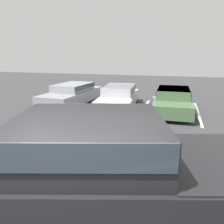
% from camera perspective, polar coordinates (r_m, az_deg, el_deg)
% --- Properties ---
extents(stall_stripe_a, '(0.12, 4.91, 0.01)m').
position_cam_1_polar(stall_stripe_a, '(13.83, -15.26, 2.30)').
color(stall_stripe_a, white).
rests_on(stall_stripe_a, ground_plane).
extents(stall_stripe_b, '(0.12, 4.91, 0.01)m').
position_cam_1_polar(stall_stripe_b, '(12.59, -4.45, 1.61)').
color(stall_stripe_b, white).
rests_on(stall_stripe_b, ground_plane).
extents(stall_stripe_c, '(0.12, 4.91, 0.01)m').
position_cam_1_polar(stall_stripe_c, '(11.89, 8.12, 0.73)').
color(stall_stripe_c, white).
rests_on(stall_stripe_c, ground_plane).
extents(stall_stripe_d, '(0.12, 4.91, 0.01)m').
position_cam_1_polar(stall_stripe_d, '(11.82, 21.53, -0.24)').
color(stall_stripe_d, white).
rests_on(stall_stripe_d, ground_plane).
extents(pickup_truck, '(6.53, 3.76, 1.91)m').
position_cam_1_polar(pickup_truck, '(3.63, -0.62, -16.19)').
color(pickup_truck, black).
rests_on(pickup_truck, ground_plane).
extents(parked_sedan_a, '(2.07, 4.88, 1.22)m').
position_cam_1_polar(parked_sedan_a, '(13.05, -10.18, 4.79)').
color(parked_sedan_a, gray).
rests_on(parked_sedan_a, ground_plane).
extents(parked_sedan_b, '(2.17, 4.77, 1.22)m').
position_cam_1_polar(parked_sedan_b, '(12.05, 1.84, 4.21)').
color(parked_sedan_b, '#B7BABF').
rests_on(parked_sedan_b, ground_plane).
extents(parked_sedan_c, '(1.87, 4.75, 1.20)m').
position_cam_1_polar(parked_sedan_c, '(11.64, 15.63, 3.25)').
color(parked_sedan_c, '#4C6B47').
rests_on(parked_sedan_c, ground_plane).
extents(wheel_stop_curb, '(1.72, 0.20, 0.14)m').
position_cam_1_polar(wheel_stop_curb, '(14.94, 13.92, 3.53)').
color(wheel_stop_curb, '#B7B2A8').
rests_on(wheel_stop_curb, ground_plane).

